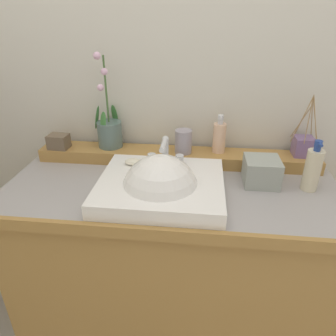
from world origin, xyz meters
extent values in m
cube|color=#B5AC9E|center=(0.00, 0.00, -0.05)|extent=(2.78, 3.73, 0.10)
cube|color=beige|center=(0.00, 0.39, 1.26)|extent=(2.78, 0.20, 2.51)
cube|color=#A6793D|center=(0.00, 0.00, 0.40)|extent=(1.25, 0.53, 0.80)
cube|color=#9D9998|center=(0.00, 0.00, 0.82)|extent=(1.28, 0.56, 0.04)
cube|color=#A6793D|center=(0.00, -0.28, 0.82)|extent=(1.28, 0.02, 0.04)
cube|color=#A6793D|center=(0.00, 0.20, 0.87)|extent=(1.20, 0.13, 0.05)
cube|color=white|center=(-0.03, -0.07, 0.87)|extent=(0.44, 0.39, 0.06)
sphere|color=white|center=(-0.03, -0.09, 0.86)|extent=(0.28, 0.28, 0.28)
cylinder|color=silver|center=(-0.03, 0.07, 0.95)|extent=(0.02, 0.02, 0.10)
cylinder|color=silver|center=(-0.03, 0.01, 1.00)|extent=(0.02, 0.11, 0.02)
sphere|color=silver|center=(-0.03, 0.07, 1.00)|extent=(0.03, 0.03, 0.03)
cylinder|color=silver|center=(-0.09, 0.07, 0.92)|extent=(0.03, 0.03, 0.04)
cylinder|color=silver|center=(0.02, 0.07, 0.92)|extent=(0.03, 0.03, 0.04)
ellipsoid|color=silver|center=(-0.15, 0.04, 0.91)|extent=(0.07, 0.04, 0.02)
cylinder|color=slate|center=(-0.30, 0.22, 0.95)|extent=(0.11, 0.11, 0.11)
cylinder|color=tan|center=(-0.30, 0.22, 1.00)|extent=(0.09, 0.09, 0.01)
cylinder|color=#476B38|center=(-0.30, 0.22, 1.14)|extent=(0.01, 0.01, 0.27)
ellipsoid|color=#387033|center=(-0.31, 0.19, 1.02)|extent=(0.03, 0.03, 0.08)
ellipsoid|color=#387033|center=(-0.35, 0.23, 1.02)|extent=(0.03, 0.03, 0.11)
ellipsoid|color=#387033|center=(-0.28, 0.27, 1.02)|extent=(0.03, 0.04, 0.10)
sphere|color=silver|center=(-0.32, 0.21, 1.16)|extent=(0.03, 0.03, 0.03)
sphere|color=silver|center=(-0.30, 0.22, 1.22)|extent=(0.03, 0.03, 0.03)
sphere|color=silver|center=(-0.32, 0.20, 1.28)|extent=(0.03, 0.03, 0.03)
cylinder|color=beige|center=(0.18, 0.22, 0.96)|extent=(0.05, 0.05, 0.12)
cylinder|color=silver|center=(0.18, 0.22, 1.03)|extent=(0.02, 0.02, 0.02)
cylinder|color=silver|center=(0.18, 0.22, 1.05)|extent=(0.02, 0.02, 0.02)
cylinder|color=silver|center=(0.18, 0.20, 1.05)|extent=(0.01, 0.03, 0.01)
cylinder|color=#968E9A|center=(0.03, 0.19, 0.94)|extent=(0.07, 0.07, 0.10)
cube|color=slate|center=(0.52, 0.22, 0.93)|extent=(0.08, 0.08, 0.08)
cylinder|color=#9E7A4C|center=(0.55, 0.22, 1.05)|extent=(0.05, 0.01, 0.18)
cylinder|color=#9E7A4C|center=(0.54, 0.24, 1.04)|extent=(0.04, 0.05, 0.16)
cylinder|color=#9E7A4C|center=(0.51, 0.25, 1.05)|extent=(0.03, 0.06, 0.18)
cylinder|color=#9E7A4C|center=(0.50, 0.23, 1.03)|extent=(0.05, 0.03, 0.14)
cylinder|color=#9E7A4C|center=(0.49, 0.20, 1.05)|extent=(0.06, 0.03, 0.17)
cylinder|color=#9E7A4C|center=(0.52, 0.19, 1.05)|extent=(0.02, 0.05, 0.17)
cylinder|color=#9E7A4C|center=(0.54, 0.19, 1.06)|extent=(0.03, 0.06, 0.19)
cube|color=brown|center=(-0.52, 0.18, 0.92)|extent=(0.09, 0.07, 0.06)
cylinder|color=beige|center=(0.51, 0.02, 0.92)|extent=(0.06, 0.06, 0.16)
cylinder|color=navy|center=(0.51, 0.02, 1.00)|extent=(0.02, 0.02, 0.02)
cylinder|color=navy|center=(0.51, 0.02, 1.02)|extent=(0.03, 0.03, 0.02)
cylinder|color=navy|center=(0.51, 0.01, 1.03)|extent=(0.01, 0.03, 0.01)
cube|color=#979E94|center=(0.34, 0.05, 0.89)|extent=(0.13, 0.13, 0.10)
camera|label=1|loc=(0.10, -1.04, 1.44)|focal=33.49mm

